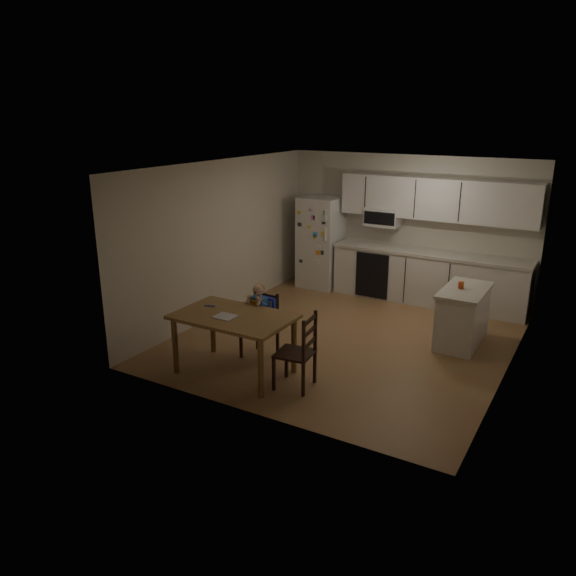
% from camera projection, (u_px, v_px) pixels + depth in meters
% --- Properties ---
extents(room, '(4.52, 5.01, 2.51)m').
position_uv_depth(room, '(363.00, 250.00, 8.33)').
color(room, '#9A6642').
rests_on(room, ground).
extents(refrigerator, '(0.72, 0.70, 1.70)m').
position_uv_depth(refrigerator, '(321.00, 242.00, 10.57)').
color(refrigerator, silver).
rests_on(refrigerator, ground).
extents(kitchen_run, '(3.37, 0.62, 2.15)m').
position_uv_depth(kitchen_run, '(429.00, 253.00, 9.65)').
color(kitchen_run, silver).
rests_on(kitchen_run, ground).
extents(kitchen_island, '(0.59, 1.12, 0.82)m').
position_uv_depth(kitchen_island, '(463.00, 316.00, 8.02)').
color(kitchen_island, silver).
rests_on(kitchen_island, ground).
extents(red_cup, '(0.08, 0.08, 0.10)m').
position_uv_depth(red_cup, '(461.00, 285.00, 7.90)').
color(red_cup, '#C74212').
rests_on(red_cup, kitchen_island).
extents(dining_table, '(1.46, 0.94, 0.78)m').
position_uv_depth(dining_table, '(234.00, 323.00, 7.03)').
color(dining_table, brown).
rests_on(dining_table, ground).
extents(napkin, '(0.26, 0.23, 0.01)m').
position_uv_depth(napkin, '(225.00, 316.00, 6.93)').
color(napkin, silver).
rests_on(napkin, dining_table).
extents(toddler_spoon, '(0.12, 0.06, 0.02)m').
position_uv_depth(toddler_spoon, '(209.00, 306.00, 7.31)').
color(toddler_spoon, blue).
rests_on(toddler_spoon, dining_table).
extents(chair_booster, '(0.43, 0.43, 1.04)m').
position_uv_depth(chair_booster, '(261.00, 312.00, 7.54)').
color(chair_booster, black).
rests_on(chair_booster, ground).
extents(chair_side, '(0.47, 0.47, 0.95)m').
position_uv_depth(chair_side, '(302.00, 347.00, 6.67)').
color(chair_side, black).
rests_on(chair_side, ground).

